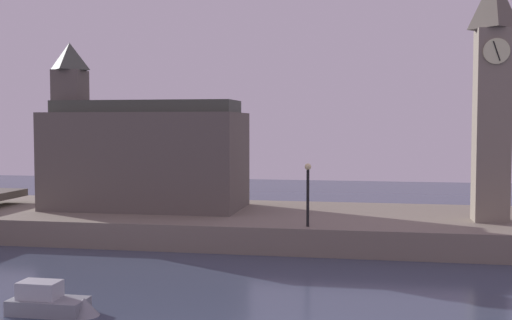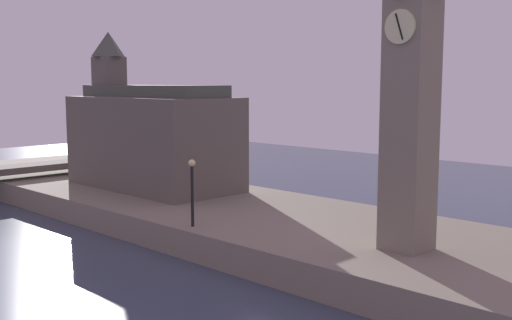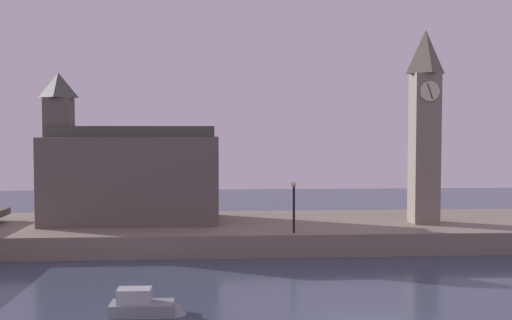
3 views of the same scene
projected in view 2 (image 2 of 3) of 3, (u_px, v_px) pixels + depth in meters
far_embankment at (278, 228)px, 34.61m from camera, size 70.00×12.00×1.50m
clock_tower at (411, 82)px, 26.55m from camera, size 2.05×2.11×14.09m
parliament_hall at (150, 136)px, 43.61m from camera, size 12.77×6.26×11.04m
streetlamp at (192, 184)px, 31.52m from camera, size 0.36×0.36×3.44m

